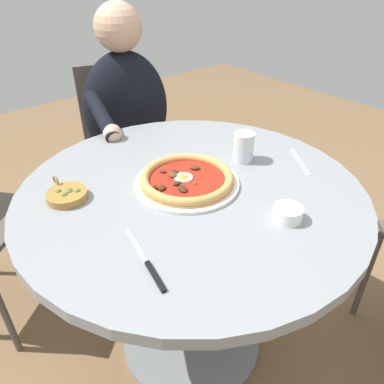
% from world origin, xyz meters
% --- Properties ---
extents(ground_plane, '(6.00, 6.00, 0.02)m').
position_xyz_m(ground_plane, '(0.00, 0.00, -0.01)').
color(ground_plane, brown).
extents(dining_table, '(1.01, 1.01, 0.72)m').
position_xyz_m(dining_table, '(0.00, 0.00, 0.57)').
color(dining_table, gray).
rests_on(dining_table, ground).
extents(pizza_on_plate, '(0.31, 0.31, 0.04)m').
position_xyz_m(pizza_on_plate, '(0.00, -0.02, 0.73)').
color(pizza_on_plate, white).
rests_on(pizza_on_plate, dining_table).
extents(water_glass, '(0.07, 0.07, 0.10)m').
position_xyz_m(water_glass, '(-0.24, -0.02, 0.76)').
color(water_glass, silver).
rests_on(water_glass, dining_table).
extents(steak_knife, '(0.06, 0.22, 0.01)m').
position_xyz_m(steak_knife, '(0.28, 0.20, 0.72)').
color(steak_knife, silver).
rests_on(steak_knife, dining_table).
extents(ramekin_capers, '(0.08, 0.08, 0.04)m').
position_xyz_m(ramekin_capers, '(-0.09, 0.27, 0.74)').
color(ramekin_capers, white).
rests_on(ramekin_capers, dining_table).
extents(olive_pan, '(0.11, 0.14, 0.05)m').
position_xyz_m(olive_pan, '(0.30, -0.17, 0.73)').
color(olive_pan, olive).
rests_on(olive_pan, dining_table).
extents(fork_utensil, '(0.11, 0.15, 0.00)m').
position_xyz_m(fork_utensil, '(-0.37, 0.11, 0.72)').
color(fork_utensil, '#BCBCC1').
rests_on(fork_utensil, dining_table).
extents(diner_person, '(0.46, 0.48, 1.14)m').
position_xyz_m(diner_person, '(-0.19, -0.70, 0.51)').
color(diner_person, '#282833').
rests_on(diner_person, ground).
extents(cafe_chair_diner, '(0.48, 0.48, 0.85)m').
position_xyz_m(cafe_chair_diner, '(-0.23, -0.83, 0.51)').
color(cafe_chair_diner, '#504A45').
rests_on(cafe_chair_diner, ground).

